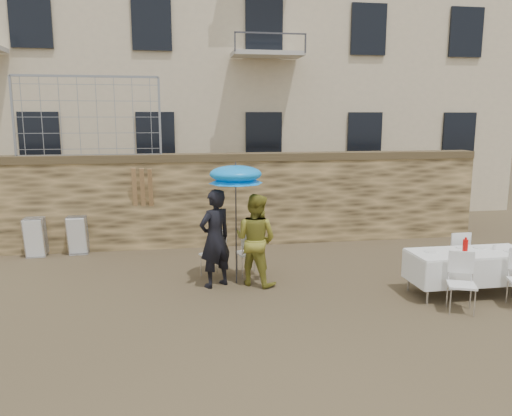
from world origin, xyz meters
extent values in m
plane|color=brown|center=(0.00, 0.00, 0.00)|extent=(80.00, 80.00, 0.00)
cube|color=olive|center=(0.00, 5.00, 1.10)|extent=(13.00, 0.50, 2.20)
imported|color=black|center=(-0.41, 1.91, 0.91)|extent=(0.79, 0.72, 1.82)
imported|color=gold|center=(0.34, 1.91, 0.86)|extent=(1.06, 1.03, 1.72)
cylinder|color=#3F3F44|center=(-0.01, 2.01, 0.95)|extent=(0.03, 0.03, 1.91)
cone|color=#0A88EF|center=(-0.01, 2.01, 2.02)|extent=(1.00, 1.00, 0.22)
cube|color=white|center=(3.97, 0.75, 0.75)|extent=(2.10, 0.85, 0.05)
cylinder|color=silver|center=(3.02, 0.41, 0.37)|extent=(0.04, 0.04, 0.74)
cylinder|color=silver|center=(3.02, 1.10, 0.37)|extent=(0.04, 0.04, 0.74)
cylinder|color=silver|center=(4.92, 1.10, 0.37)|extent=(0.04, 0.04, 0.74)
cylinder|color=red|center=(3.77, 0.60, 0.91)|extent=(0.09, 0.09, 0.26)
camera|label=1|loc=(-1.14, -6.97, 3.09)|focal=35.00mm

